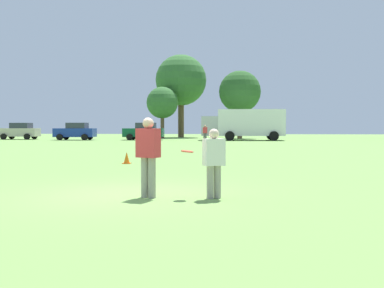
# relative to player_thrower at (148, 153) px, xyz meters

# --- Properties ---
(ground_plane) EXTENTS (140.25, 140.25, 0.00)m
(ground_plane) POSITION_rel_player_thrower_xyz_m (-0.59, 0.42, -0.98)
(ground_plane) COLOR #6B9347
(player_thrower) EXTENTS (0.55, 0.44, 1.73)m
(player_thrower) POSITION_rel_player_thrower_xyz_m (0.00, 0.00, 0.00)
(player_thrower) COLOR gray
(player_thrower) RESTS_ON ground
(player_defender) EXTENTS (0.50, 0.41, 1.49)m
(player_defender) POSITION_rel_player_thrower_xyz_m (1.41, 0.01, -0.14)
(player_defender) COLOR gray
(player_defender) RESTS_ON ground
(frisbee) EXTENTS (0.27, 0.27, 0.06)m
(frisbee) POSITION_rel_player_thrower_xyz_m (0.84, 0.01, 0.03)
(frisbee) COLOR #E54C33
(traffic_cone) EXTENTS (0.32, 0.32, 0.48)m
(traffic_cone) POSITION_rel_player_thrower_xyz_m (-2.46, 8.60, -0.75)
(traffic_cone) COLOR #D8590C
(traffic_cone) RESTS_ON ground
(parked_car_mid_left) EXTENTS (4.25, 2.31, 1.82)m
(parked_car_mid_left) POSITION_rel_player_thrower_xyz_m (-21.43, 39.06, -0.05)
(parked_car_mid_left) COLOR #B7AD99
(parked_car_mid_left) RESTS_ON ground
(parked_car_center) EXTENTS (4.25, 2.31, 1.82)m
(parked_car_center) POSITION_rel_player_thrower_xyz_m (-14.59, 37.51, -0.05)
(parked_car_center) COLOR navy
(parked_car_center) RESTS_ON ground
(parked_car_mid_right) EXTENTS (4.25, 2.31, 1.82)m
(parked_car_mid_right) POSITION_rel_player_thrower_xyz_m (-7.39, 38.13, -0.05)
(parked_car_mid_right) COLOR #0C4C2D
(parked_car_mid_right) RESTS_ON ground
(box_truck) EXTENTS (8.56, 3.17, 3.18)m
(box_truck) POSITION_rel_player_thrower_xyz_m (3.15, 38.19, 0.78)
(box_truck) COLOR white
(box_truck) RESTS_ON ground
(bystander_sideline_watcher) EXTENTS (0.45, 0.29, 1.58)m
(bystander_sideline_watcher) POSITION_rel_player_thrower_xyz_m (-0.76, 34.51, -0.08)
(bystander_sideline_watcher) COLOR #4C4C51
(bystander_sideline_watcher) RESTS_ON ground
(tree_west_maple) EXTENTS (3.79, 3.79, 6.17)m
(tree_west_maple) POSITION_rel_player_thrower_xyz_m (-6.51, 45.18, 3.27)
(tree_west_maple) COLOR brown
(tree_west_maple) RESTS_ON ground
(tree_center_elm) EXTENTS (6.49, 6.49, 10.55)m
(tree_center_elm) POSITION_rel_player_thrower_xyz_m (-4.67, 48.99, 6.28)
(tree_center_elm) COLOR brown
(tree_center_elm) RESTS_ON ground
(tree_east_birch) EXTENTS (4.87, 4.87, 7.91)m
(tree_east_birch) POSITION_rel_player_thrower_xyz_m (2.74, 44.38, 4.46)
(tree_east_birch) COLOR brown
(tree_east_birch) RESTS_ON ground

